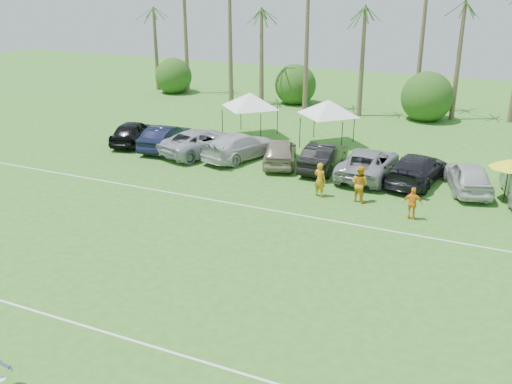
% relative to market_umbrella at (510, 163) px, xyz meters
% --- Properties ---
extents(ground, '(120.00, 120.00, 0.00)m').
position_rel_market_umbrella_xyz_m(ground, '(-12.76, -20.33, -2.05)').
color(ground, '#357122').
rests_on(ground, ground).
extents(field_lines, '(80.00, 12.10, 0.01)m').
position_rel_market_umbrella_xyz_m(field_lines, '(-12.76, -12.33, -2.05)').
color(field_lines, white).
rests_on(field_lines, ground).
extents(palm_tree_0, '(2.40, 2.40, 8.90)m').
position_rel_market_umbrella_xyz_m(palm_tree_0, '(-34.76, 17.67, 5.43)').
color(palm_tree_0, brown).
rests_on(palm_tree_0, ground).
extents(palm_tree_1, '(2.40, 2.40, 9.90)m').
position_rel_market_umbrella_xyz_m(palm_tree_1, '(-29.76, 17.67, 6.30)').
color(palm_tree_1, brown).
rests_on(palm_tree_1, ground).
extents(palm_tree_4, '(2.40, 2.40, 8.90)m').
position_rel_market_umbrella_xyz_m(palm_tree_4, '(-16.76, 17.67, 5.43)').
color(palm_tree_4, brown).
rests_on(palm_tree_4, ground).
extents(palm_tree_5, '(2.40, 2.40, 9.90)m').
position_rel_market_umbrella_xyz_m(palm_tree_5, '(-12.76, 17.67, 6.30)').
color(palm_tree_5, brown).
rests_on(palm_tree_5, ground).
extents(palm_tree_6, '(2.40, 2.40, 10.90)m').
position_rel_market_umbrella_xyz_m(palm_tree_6, '(-8.76, 17.67, 7.16)').
color(palm_tree_6, brown).
rests_on(palm_tree_6, ground).
extents(bush_tree_0, '(4.00, 4.00, 4.00)m').
position_rel_market_umbrella_xyz_m(bush_tree_0, '(-31.76, 18.67, -0.26)').
color(bush_tree_0, brown).
rests_on(bush_tree_0, ground).
extents(bush_tree_1, '(4.00, 4.00, 4.00)m').
position_rel_market_umbrella_xyz_m(bush_tree_1, '(-18.76, 18.67, -0.26)').
color(bush_tree_1, brown).
rests_on(bush_tree_1, ground).
extents(bush_tree_2, '(4.00, 4.00, 4.00)m').
position_rel_market_umbrella_xyz_m(bush_tree_2, '(-6.76, 18.67, -0.26)').
color(bush_tree_2, brown).
rests_on(bush_tree_2, ground).
extents(sideline_player_a, '(0.78, 0.61, 1.88)m').
position_rel_market_umbrella_xyz_m(sideline_player_a, '(-9.06, -3.45, -1.11)').
color(sideline_player_a, orange).
rests_on(sideline_player_a, ground).
extents(sideline_player_b, '(1.14, 1.01, 1.95)m').
position_rel_market_umbrella_xyz_m(sideline_player_b, '(-6.94, -3.28, -1.08)').
color(sideline_player_b, orange).
rests_on(sideline_player_b, ground).
extents(sideline_player_c, '(0.98, 0.46, 1.63)m').
position_rel_market_umbrella_xyz_m(sideline_player_c, '(-3.99, -4.50, -1.24)').
color(sideline_player_c, orange).
rests_on(sideline_player_c, ground).
extents(canopy_tent_left, '(4.65, 4.65, 3.77)m').
position_rel_market_umbrella_xyz_m(canopy_tent_left, '(-17.61, 6.07, 1.17)').
color(canopy_tent_left, black).
rests_on(canopy_tent_left, ground).
extents(canopy_tent_right, '(4.56, 4.56, 3.69)m').
position_rel_market_umbrella_xyz_m(canopy_tent_right, '(-11.79, 6.30, 1.11)').
color(canopy_tent_right, black).
rests_on(canopy_tent_right, ground).
extents(market_umbrella, '(2.06, 2.06, 2.29)m').
position_rel_market_umbrella_xyz_m(market_umbrella, '(0.00, 0.00, 0.00)').
color(market_umbrella, black).
rests_on(market_umbrella, ground).
extents(parked_car_0, '(3.05, 5.19, 1.66)m').
position_rel_market_umbrella_xyz_m(parked_car_0, '(-24.26, 0.88, -1.22)').
color(parked_car_0, black).
rests_on(parked_car_0, ground).
extents(parked_car_1, '(2.26, 5.19, 1.66)m').
position_rel_market_umbrella_xyz_m(parked_car_1, '(-21.47, 0.71, -1.22)').
color(parked_car_1, black).
rests_on(parked_car_1, ground).
extents(parked_car_2, '(4.52, 6.53, 1.66)m').
position_rel_market_umbrella_xyz_m(parked_car_2, '(-18.68, 0.71, -1.22)').
color(parked_car_2, '#A9ACB5').
rests_on(parked_car_2, ground).
extents(parked_car_3, '(3.87, 6.14, 1.66)m').
position_rel_market_umbrella_xyz_m(parked_car_3, '(-15.89, 0.89, -1.22)').
color(parked_car_3, silver).
rests_on(parked_car_3, ground).
extents(parked_car_4, '(3.45, 5.24, 1.66)m').
position_rel_market_umbrella_xyz_m(parked_car_4, '(-13.10, 0.82, -1.22)').
color(parked_car_4, gray).
rests_on(parked_car_4, ground).
extents(parked_car_5, '(1.86, 5.07, 1.66)m').
position_rel_market_umbrella_xyz_m(parked_car_5, '(-10.31, 0.98, -1.22)').
color(parked_car_5, black).
rests_on(parked_car_5, ground).
extents(parked_car_6, '(2.77, 5.97, 1.66)m').
position_rel_market_umbrella_xyz_m(parked_car_6, '(-7.52, 0.83, -1.22)').
color(parked_car_6, '#919498').
rests_on(parked_car_6, ground).
extents(parked_car_7, '(3.07, 5.97, 1.66)m').
position_rel_market_umbrella_xyz_m(parked_car_7, '(-4.73, 0.91, -1.22)').
color(parked_car_7, black).
rests_on(parked_car_7, ground).
extents(parked_car_8, '(3.31, 5.23, 1.66)m').
position_rel_market_umbrella_xyz_m(parked_car_8, '(-1.94, 0.72, -1.22)').
color(parked_car_8, silver).
rests_on(parked_car_8, ground).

